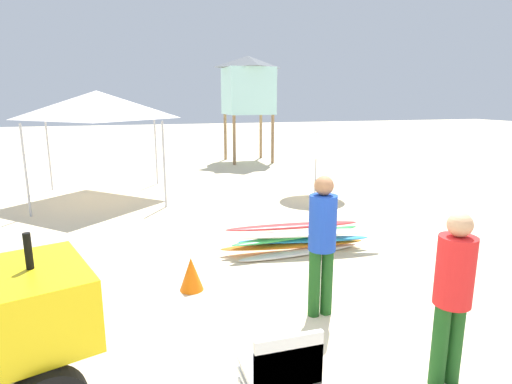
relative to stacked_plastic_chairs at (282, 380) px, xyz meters
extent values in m
plane|color=beige|center=(0.70, 0.66, -0.60)|extent=(80.00, 80.00, 0.00)
cube|color=yellow|center=(-1.74, 1.12, 0.30)|extent=(1.11, 1.30, 0.60)
cylinder|color=black|center=(-1.74, 1.12, 0.75)|extent=(0.08, 0.08, 0.30)
cylinder|color=black|center=(-1.96, 1.62, -0.30)|extent=(0.63, 0.36, 0.60)
cube|color=silver|center=(0.00, 0.10, -0.07)|extent=(0.48, 0.48, 0.04)
cube|color=silver|center=(0.00, -0.12, 0.13)|extent=(0.48, 0.04, 0.40)
cube|color=silver|center=(0.00, 0.10, 0.02)|extent=(0.48, 0.48, 0.04)
cube|color=silver|center=(0.00, -0.12, 0.22)|extent=(0.48, 0.04, 0.40)
ellipsoid|color=white|center=(1.69, 3.69, -0.56)|extent=(2.20, 0.44, 0.08)
ellipsoid|color=orange|center=(1.62, 3.85, -0.48)|extent=(2.48, 0.54, 0.08)
ellipsoid|color=#268CCC|center=(1.81, 3.82, -0.40)|extent=(2.25, 0.64, 0.08)
ellipsoid|color=green|center=(1.71, 3.84, -0.32)|extent=(2.44, 0.61, 0.08)
ellipsoid|color=white|center=(1.82, 3.66, -0.24)|extent=(2.53, 0.63, 0.08)
ellipsoid|color=red|center=(1.63, 3.88, -0.16)|extent=(2.30, 0.45, 0.08)
cylinder|color=#194C19|center=(1.06, 1.78, -0.19)|extent=(0.14, 0.14, 0.82)
cylinder|color=#194C19|center=(1.22, 1.78, -0.19)|extent=(0.14, 0.14, 0.82)
cylinder|color=#193FB2|center=(1.14, 1.78, 0.54)|extent=(0.32, 0.32, 0.65)
sphere|color=#9E6B47|center=(1.14, 1.78, 0.97)|extent=(0.22, 0.22, 0.22)
cylinder|color=#194C19|center=(1.61, 0.31, -0.21)|extent=(0.14, 0.14, 0.78)
cylinder|color=#194C19|center=(1.77, 0.31, -0.21)|extent=(0.14, 0.14, 0.78)
cylinder|color=red|center=(1.69, 0.31, 0.48)|extent=(0.32, 0.32, 0.62)
sphere|color=tan|center=(1.69, 0.31, 0.90)|extent=(0.21, 0.21, 0.21)
cylinder|color=#B2B2B7|center=(-3.08, 7.53, 0.41)|extent=(0.05, 0.05, 2.03)
cylinder|color=#B2B2B7|center=(-0.16, 7.53, 0.41)|extent=(0.05, 0.05, 2.03)
cylinder|color=#B2B2B7|center=(-3.08, 10.44, 0.41)|extent=(0.05, 0.05, 2.03)
cylinder|color=#B2B2B7|center=(-0.16, 10.44, 0.41)|extent=(0.05, 0.05, 2.03)
pyramid|color=silver|center=(-1.62, 8.99, 1.77)|extent=(2.92, 2.92, 0.69)
cylinder|color=olive|center=(2.97, 13.38, 0.35)|extent=(0.12, 0.12, 1.91)
cylinder|color=olive|center=(4.53, 13.38, 0.35)|extent=(0.12, 0.12, 1.91)
cylinder|color=olive|center=(2.97, 14.94, 0.35)|extent=(0.12, 0.12, 1.91)
cylinder|color=olive|center=(4.53, 14.94, 0.35)|extent=(0.12, 0.12, 1.91)
cube|color=#ABE5E0|center=(3.75, 14.16, 2.20)|extent=(1.80, 1.80, 1.80)
pyramid|color=#4C5156|center=(3.75, 14.16, 3.33)|extent=(1.98, 1.98, 0.45)
cylinder|color=beige|center=(3.65, 7.41, 0.24)|extent=(0.04, 0.04, 1.70)
cone|color=white|center=(3.65, 7.41, 0.81)|extent=(1.62, 1.62, 0.57)
cone|color=orange|center=(-0.23, 2.88, -0.37)|extent=(0.32, 0.32, 0.46)
camera|label=1|loc=(-0.93, -2.44, 1.93)|focal=29.65mm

